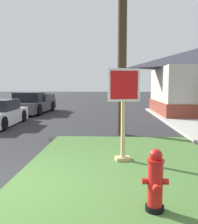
{
  "coord_description": "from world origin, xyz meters",
  "views": [
    {
      "loc": [
        1.77,
        -4.18,
        1.9
      ],
      "look_at": [
        1.35,
        4.43,
        1.0
      ],
      "focal_mm": 39.63,
      "sensor_mm": 36.0,
      "label": 1
    }
  ],
  "objects_px": {
    "utility_pole": "(123,1)",
    "pickup_truck_charcoal": "(32,104)",
    "manhole_cover": "(57,139)",
    "fire_hydrant": "(155,182)",
    "stop_sign": "(123,115)"
  },
  "relations": [
    {
      "from": "fire_hydrant",
      "to": "manhole_cover",
      "type": "xyz_separation_m",
      "value": [
        -2.58,
        5.17,
        -0.51
      ]
    },
    {
      "from": "fire_hydrant",
      "to": "pickup_truck_charcoal",
      "type": "relative_size",
      "value": 0.17
    },
    {
      "from": "stop_sign",
      "to": "utility_pole",
      "type": "relative_size",
      "value": 0.23
    },
    {
      "from": "fire_hydrant",
      "to": "stop_sign",
      "type": "bearing_deg",
      "value": 97.98
    },
    {
      "from": "manhole_cover",
      "to": "utility_pole",
      "type": "relative_size",
      "value": 0.07
    },
    {
      "from": "pickup_truck_charcoal",
      "to": "utility_pole",
      "type": "bearing_deg",
      "value": -51.54
    },
    {
      "from": "manhole_cover",
      "to": "utility_pole",
      "type": "xyz_separation_m",
      "value": [
        2.34,
        0.91,
        5.04
      ]
    },
    {
      "from": "pickup_truck_charcoal",
      "to": "manhole_cover",
      "type": "bearing_deg",
      "value": -66.78
    },
    {
      "from": "stop_sign",
      "to": "pickup_truck_charcoal",
      "type": "xyz_separation_m",
      "value": [
        -5.83,
        11.08,
        -0.59
      ]
    },
    {
      "from": "utility_pole",
      "to": "pickup_truck_charcoal",
      "type": "bearing_deg",
      "value": 128.46
    },
    {
      "from": "manhole_cover",
      "to": "pickup_truck_charcoal",
      "type": "xyz_separation_m",
      "value": [
        -3.6,
        8.39,
        0.61
      ]
    },
    {
      "from": "stop_sign",
      "to": "manhole_cover",
      "type": "relative_size",
      "value": 3.21
    },
    {
      "from": "manhole_cover",
      "to": "pickup_truck_charcoal",
      "type": "relative_size",
      "value": 0.13
    },
    {
      "from": "fire_hydrant",
      "to": "manhole_cover",
      "type": "bearing_deg",
      "value": 116.55
    },
    {
      "from": "pickup_truck_charcoal",
      "to": "stop_sign",
      "type": "bearing_deg",
      "value": -62.24
    }
  ]
}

